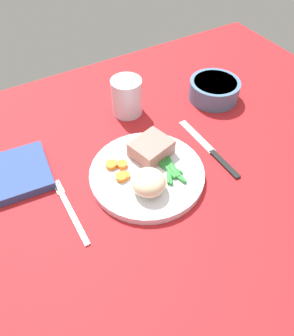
# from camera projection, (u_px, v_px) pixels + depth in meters

# --- Properties ---
(dining_table) EXTENTS (1.20, 0.90, 0.02)m
(dining_table) POSITION_uv_depth(u_px,v_px,m) (160.00, 170.00, 0.70)
(dining_table) COLOR red
(dining_table) RESTS_ON ground
(dinner_plate) EXTENTS (0.23, 0.23, 0.02)m
(dinner_plate) POSITION_uv_depth(u_px,v_px,m) (147.00, 174.00, 0.66)
(dinner_plate) COLOR white
(dinner_plate) RESTS_ON dining_table
(meat_portion) EXTENTS (0.09, 0.09, 0.04)m
(meat_portion) POSITION_uv_depth(u_px,v_px,m) (151.00, 148.00, 0.68)
(meat_portion) COLOR #B2756B
(meat_portion) RESTS_ON dinner_plate
(mashed_potatoes) EXTENTS (0.07, 0.07, 0.04)m
(mashed_potatoes) POSITION_uv_depth(u_px,v_px,m) (149.00, 182.00, 0.61)
(mashed_potatoes) COLOR beige
(mashed_potatoes) RESTS_ON dinner_plate
(carrot_slices) EXTENTS (0.04, 0.06, 0.01)m
(carrot_slices) POSITION_uv_depth(u_px,v_px,m) (118.00, 169.00, 0.66)
(carrot_slices) COLOR orange
(carrot_slices) RESTS_ON dinner_plate
(green_beans) EXTENTS (0.05, 0.10, 0.01)m
(green_beans) POSITION_uv_depth(u_px,v_px,m) (169.00, 167.00, 0.66)
(green_beans) COLOR #2D8C38
(green_beans) RESTS_ON dinner_plate
(fork) EXTENTS (0.01, 0.17, 0.00)m
(fork) POSITION_uv_depth(u_px,v_px,m) (70.00, 211.00, 0.61)
(fork) COLOR silver
(fork) RESTS_ON dining_table
(knife) EXTENTS (0.02, 0.21, 0.01)m
(knife) POSITION_uv_depth(u_px,v_px,m) (209.00, 149.00, 0.72)
(knife) COLOR black
(knife) RESTS_ON dining_table
(water_glass) EXTENTS (0.07, 0.07, 0.09)m
(water_glass) POSITION_uv_depth(u_px,v_px,m) (127.00, 99.00, 0.78)
(water_glass) COLOR silver
(water_glass) RESTS_ON dining_table
(salad_bowl) EXTENTS (0.13, 0.13, 0.05)m
(salad_bowl) POSITION_uv_depth(u_px,v_px,m) (214.00, 89.00, 0.83)
(salad_bowl) COLOR #4C7299
(salad_bowl) RESTS_ON dining_table
(napkin) EXTENTS (0.14, 0.14, 0.02)m
(napkin) POSITION_uv_depth(u_px,v_px,m) (17.00, 173.00, 0.66)
(napkin) COLOR #334C8C
(napkin) RESTS_ON dining_table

